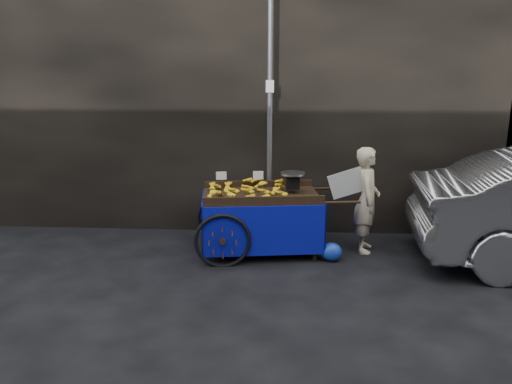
{
  "coord_description": "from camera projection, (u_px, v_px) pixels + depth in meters",
  "views": [
    {
      "loc": [
        0.55,
        -6.37,
        2.68
      ],
      "look_at": [
        0.14,
        0.5,
        0.95
      ],
      "focal_mm": 35.0,
      "sensor_mm": 36.0,
      "label": 1
    }
  ],
  "objects": [
    {
      "name": "street_pole",
      "position": [
        270.0,
        113.0,
        7.6
      ],
      "size": [
        0.12,
        0.1,
        4.0
      ],
      "color": "slate",
      "rests_on": "ground"
    },
    {
      "name": "plastic_bag",
      "position": [
        331.0,
        252.0,
        7.07
      ],
      "size": [
        0.3,
        0.24,
        0.27
      ],
      "primitive_type": "ellipsoid",
      "color": "#1736AF",
      "rests_on": "ground"
    },
    {
      "name": "ground",
      "position": [
        244.0,
        268.0,
        6.85
      ],
      "size": [
        80.0,
        80.0,
        0.0
      ],
      "primitive_type": "plane",
      "color": "black",
      "rests_on": "ground"
    },
    {
      "name": "vendor",
      "position": [
        367.0,
        200.0,
        7.33
      ],
      "size": [
        0.83,
        0.62,
        1.57
      ],
      "rotation": [
        0.0,
        0.0,
        1.43
      ],
      "color": "#C5B593",
      "rests_on": "ground"
    },
    {
      "name": "building_wall",
      "position": [
        278.0,
        78.0,
        8.74
      ],
      "size": [
        13.5,
        2.0,
        5.0
      ],
      "color": "black",
      "rests_on": "ground"
    },
    {
      "name": "banana_cart",
      "position": [
        257.0,
        200.0,
        7.31
      ],
      "size": [
        2.46,
        1.38,
        1.27
      ],
      "rotation": [
        0.0,
        0.0,
        0.14
      ],
      "color": "black",
      "rests_on": "ground"
    }
  ]
}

